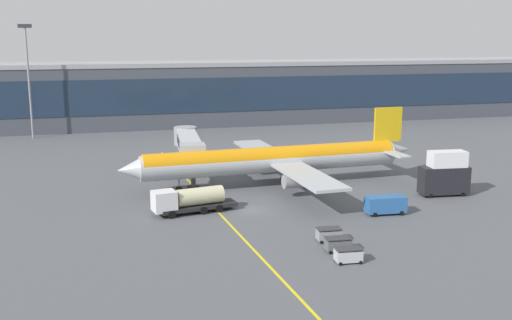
% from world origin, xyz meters
% --- Properties ---
extents(ground_plane, '(700.00, 700.00, 0.00)m').
position_xyz_m(ground_plane, '(0.00, 0.00, 0.00)').
color(ground_plane, '#515459').
extents(apron_lead_in_line, '(5.24, 79.87, 0.01)m').
position_xyz_m(apron_lead_in_line, '(-4.50, 2.00, 0.00)').
color(apron_lead_in_line, yellow).
rests_on(apron_lead_in_line, ground_plane).
extents(terminal_building, '(220.06, 16.83, 15.62)m').
position_xyz_m(terminal_building, '(-7.08, 77.80, 7.83)').
color(terminal_building, '#424751').
rests_on(terminal_building, ground_plane).
extents(main_airliner, '(45.89, 36.66, 11.08)m').
position_xyz_m(main_airliner, '(6.50, 11.44, 4.01)').
color(main_airliner, '#B2B7BC').
rests_on(main_airliner, ground_plane).
extents(jet_bridge, '(5.23, 20.08, 6.72)m').
position_xyz_m(jet_bridge, '(-4.79, 21.53, 5.00)').
color(jet_bridge, '#B2B7BC').
rests_on(jet_bridge, ground_plane).
extents(fuel_tanker, '(11.08, 4.45, 3.25)m').
position_xyz_m(fuel_tanker, '(-8.01, 0.49, 1.75)').
color(fuel_tanker, '#232326').
rests_on(fuel_tanker, ground_plane).
extents(catering_lift, '(7.01, 3.14, 6.30)m').
position_xyz_m(catering_lift, '(27.93, 0.04, 3.07)').
color(catering_lift, black).
rests_on(catering_lift, ground_plane).
extents(crew_van, '(5.13, 2.44, 2.30)m').
position_xyz_m(crew_van, '(15.87, -6.18, 1.31)').
color(crew_van, '#285B9E').
rests_on(crew_van, ground_plane).
extents(baggage_cart_0, '(2.76, 1.80, 1.48)m').
position_xyz_m(baggage_cart_0, '(4.66, -20.20, 0.78)').
color(baggage_cart_0, '#B2B7BC').
rests_on(baggage_cart_0, ground_plane).
extents(baggage_cart_1, '(2.76, 1.80, 1.48)m').
position_xyz_m(baggage_cart_1, '(4.90, -17.01, 0.78)').
color(baggage_cart_1, '#595B60').
rests_on(baggage_cart_1, ground_plane).
extents(baggage_cart_2, '(2.76, 1.80, 1.48)m').
position_xyz_m(baggage_cart_2, '(5.13, -13.82, 0.78)').
color(baggage_cart_2, gray).
rests_on(baggage_cart_2, ground_plane).
extents(apron_light_mast_0, '(2.80, 0.50, 24.37)m').
position_xyz_m(apron_light_mast_0, '(-32.36, 65.84, 14.19)').
color(apron_light_mast_0, gray).
rests_on(apron_light_mast_0, ground_plane).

